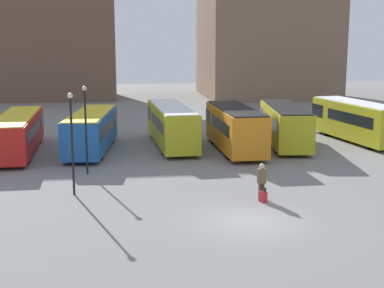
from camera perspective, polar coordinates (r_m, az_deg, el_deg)
The scene contains 13 objects.
ground_plane at distance 24.18m, azimuth 6.31°, elevation -8.24°, with size 160.00×160.00×0.00m, color slate.
building_block_left at distance 78.73m, azimuth -19.71°, elevation 13.24°, with size 30.34×10.70×24.00m.
building_block_right at distance 79.77m, azimuth 7.83°, elevation 12.48°, with size 17.69×17.72×20.54m.
bus_0 at distance 40.27m, azimuth -18.09°, elevation 1.20°, with size 2.97×11.45×2.75m.
bus_1 at distance 39.64m, azimuth -10.65°, elevation 1.49°, with size 3.63×10.26×2.85m.
bus_2 at distance 41.02m, azimuth -2.21°, elevation 2.15°, with size 3.12×10.81×3.09m.
bus_3 at distance 39.21m, azimuth 4.58°, elevation 1.79°, with size 2.78×9.72×3.18m.
bus_4 at distance 41.76m, azimuth 9.83°, elevation 2.12°, with size 3.70×10.14×3.04m.
bus_5 at distance 44.93m, azimuth 17.08°, elevation 2.48°, with size 3.97×10.27×3.16m.
traveler at distance 27.31m, azimuth 7.44°, elevation -3.62°, with size 0.63×0.63×1.85m.
suitcase at distance 27.04m, azimuth 7.59°, elevation -5.59°, with size 0.39×0.45×0.77m.
lamp_post_0 at distance 28.08m, azimuth -12.70°, elevation 0.92°, with size 0.28×0.28×5.34m.
lamp_post_1 at distance 32.48m, azimuth -11.27°, elevation 2.27°, with size 0.28×0.28×5.32m.
Camera 1 is at (-5.56, -22.18, 7.89)m, focal length 50.00 mm.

